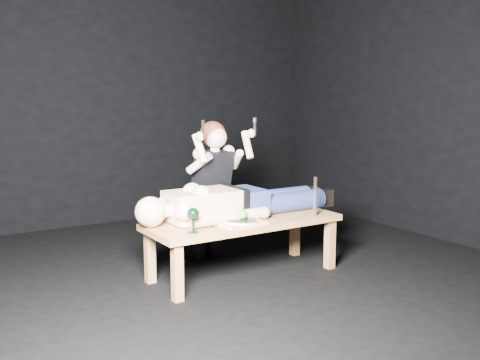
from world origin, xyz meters
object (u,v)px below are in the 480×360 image
Objects in this scene: lying_man at (240,198)px; serving_tray at (241,223)px; goblet at (193,220)px; carving_knife at (315,196)px; kneeling_woman at (207,188)px; table at (243,247)px.

lying_man is 0.35m from serving_tray.
carving_knife is at bearing -1.08° from goblet.
lying_man is 0.65m from goblet.
kneeling_woman is at bearing 80.84° from serving_tray.
table is 0.30m from serving_tray.
goblet is at bearing -176.50° from serving_tray.
carving_knife is (0.50, -0.32, 0.01)m from lying_man.
table is 0.39m from lying_man.
table is at bearing 160.09° from carving_knife.
kneeling_woman reaches higher than goblet.
goblet is (-0.53, -0.17, 0.31)m from table.
carving_knife is (1.08, -0.02, 0.07)m from goblet.
kneeling_woman reaches higher than table.
goblet is at bearing -132.60° from kneeling_woman.
lying_man is at bearing 58.51° from serving_tray.
serving_tray is at bearing -106.84° from kneeling_woman.
goblet is at bearing 178.51° from carving_knife.
lying_man reaches higher than serving_tray.
table is 0.64m from goblet.
carving_knife is at bearing -62.32° from kneeling_woman.
carving_knife reaches higher than serving_tray.
kneeling_woman is at bearing 55.08° from goblet.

